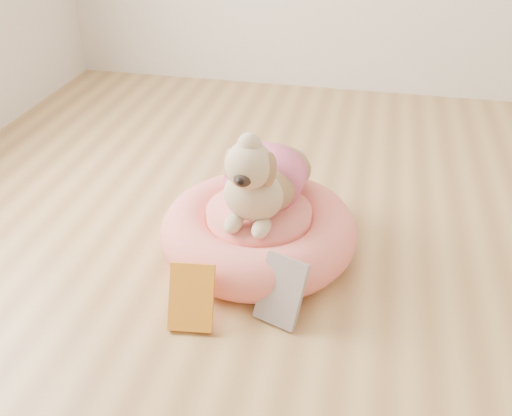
% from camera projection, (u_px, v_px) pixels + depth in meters
% --- Properties ---
extents(floor, '(4.50, 4.50, 0.00)m').
position_uv_depth(floor, '(341.00, 339.00, 1.82)').
color(floor, '#A97A46').
rests_on(floor, ground).
extents(pet_bed, '(0.74, 0.74, 0.19)m').
position_uv_depth(pet_bed, '(259.00, 231.00, 2.17)').
color(pet_bed, '#FF7063').
rests_on(pet_bed, floor).
extents(dog, '(0.39, 0.54, 0.37)m').
position_uv_depth(dog, '(262.00, 164.00, 2.02)').
color(dog, brown).
rests_on(dog, pet_bed).
extents(book_yellow, '(0.16, 0.16, 0.20)m').
position_uv_depth(book_yellow, '(192.00, 297.00, 1.84)').
color(book_yellow, yellow).
rests_on(book_yellow, floor).
extents(book_white, '(0.18, 0.16, 0.22)m').
position_uv_depth(book_white, '(281.00, 291.00, 1.85)').
color(book_white, white).
rests_on(book_white, floor).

